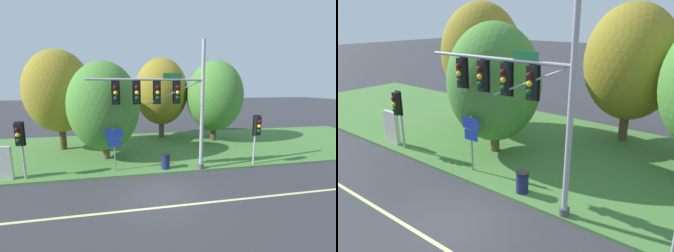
{
  "view_description": "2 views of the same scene",
  "coord_description": "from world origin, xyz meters",
  "views": [
    {
      "loc": [
        -1.62,
        -10.14,
        5.28
      ],
      "look_at": [
        0.97,
        3.04,
        2.84
      ],
      "focal_mm": 24.0,
      "sensor_mm": 36.0,
      "label": 1
    },
    {
      "loc": [
        7.74,
        -6.89,
        7.14
      ],
      "look_at": [
        -0.63,
        3.93,
        2.52
      ],
      "focal_mm": 35.0,
      "sensor_mm": 36.0,
      "label": 2
    }
  ],
  "objects": [
    {
      "name": "tree_behind_signpost",
      "position": [
        2.02,
        11.87,
        4.65
      ],
      "size": [
        5.18,
        5.18,
        7.8
      ],
      "color": "brown",
      "rests_on": "grass_verge"
    },
    {
      "name": "tree_nearest_road",
      "position": [
        -6.61,
        9.1,
        4.79
      ],
      "size": [
        5.17,
        5.17,
        7.94
      ],
      "color": "#4C3823",
      "rests_on": "grass_verge"
    },
    {
      "name": "trash_bin",
      "position": [
        0.83,
        3.15,
        0.57
      ],
      "size": [
        0.56,
        0.56,
        0.93
      ],
      "color": "#191E4C",
      "rests_on": "grass_verge"
    },
    {
      "name": "route_sign_post",
      "position": [
        -2.27,
        3.4,
        1.92
      ],
      "size": [
        1.02,
        0.08,
        2.68
      ],
      "color": "slate",
      "rests_on": "grass_verge"
    },
    {
      "name": "tree_left_of_mast",
      "position": [
        -2.97,
        5.96,
        3.85
      ],
      "size": [
        4.9,
        4.9,
        6.82
      ],
      "color": "brown",
      "rests_on": "grass_verge"
    },
    {
      "name": "lane_stripe",
      "position": [
        0.0,
        -1.2,
        0.0
      ],
      "size": [
        36.0,
        0.16,
        0.01
      ],
      "primitive_type": "cube",
      "color": "beige",
      "rests_on": "ground"
    },
    {
      "name": "pedestrian_signal_further_along",
      "position": [
        6.72,
        2.63,
        2.52
      ],
      "size": [
        0.46,
        0.55,
        3.31
      ],
      "color": "#9EA0A5",
      "rests_on": "grass_verge"
    },
    {
      "name": "tree_mid_verge",
      "position": [
        6.69,
        9.66,
        4.28
      ],
      "size": [
        5.18,
        5.18,
        7.43
      ],
      "color": "#4C3823",
      "rests_on": "grass_verge"
    },
    {
      "name": "grass_verge",
      "position": [
        0.0,
        8.25,
        0.05
      ],
      "size": [
        48.0,
        11.5,
        0.1
      ],
      "primitive_type": "cube",
      "color": "#477A38",
      "rests_on": "ground"
    },
    {
      "name": "traffic_signal_mast",
      "position": [
        0.85,
        2.74,
        4.53
      ],
      "size": [
        6.83,
        0.49,
        7.82
      ],
      "color": "#9EA0A5",
      "rests_on": "grass_verge"
    },
    {
      "name": "info_kiosk",
      "position": [
        -8.37,
        3.17,
        1.04
      ],
      "size": [
        1.1,
        0.24,
        1.9
      ],
      "color": "beige",
      "rests_on": "grass_verge"
    },
    {
      "name": "ground_plane",
      "position": [
        0.0,
        0.0,
        0.0
      ],
      "size": [
        160.0,
        160.0,
        0.0
      ],
      "primitive_type": "plane",
      "color": "#333338"
    },
    {
      "name": "pedestrian_signal_near_kerb",
      "position": [
        -7.18,
        2.92,
        2.49
      ],
      "size": [
        0.46,
        0.55,
        3.27
      ],
      "color": "#9EA0A5",
      "rests_on": "grass_verge"
    }
  ]
}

